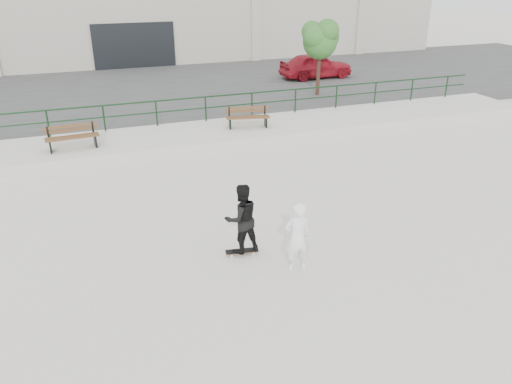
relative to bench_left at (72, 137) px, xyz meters
name	(u,v)px	position (x,y,z in m)	size (l,w,h in m)	color
ground	(290,274)	(4.22, -9.11, -0.91)	(120.00, 120.00, 0.00)	beige
ledge	(190,139)	(4.22, 0.39, -0.66)	(30.00, 3.00, 0.50)	beige
parking_strip	(153,92)	(4.22, 8.89, -0.66)	(60.00, 14.00, 0.50)	#3A3A3A
railing	(181,105)	(4.22, 1.69, 0.34)	(28.00, 0.06, 1.03)	#123318
bench_left	(72,137)	(0.00, 0.00, 0.00)	(1.81, 0.64, 0.82)	brown
bench_right	(248,117)	(6.55, 0.32, -0.02)	(1.77, 0.83, 0.78)	brown
tree	(320,38)	(11.64, 4.31, 2.30)	(2.03, 1.81, 3.61)	#3C2B1E
red_car	(316,65)	(13.38, 8.07, 0.30)	(1.66, 4.12, 1.40)	maroon
skateboard	(242,251)	(3.50, -7.91, -0.83)	(0.80, 0.33, 0.09)	black
standing_skater	(242,219)	(3.50, -7.91, 0.04)	(0.83, 0.65, 1.71)	black
seated_skater	(297,237)	(4.43, -8.98, -0.07)	(0.61, 0.40, 1.67)	white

